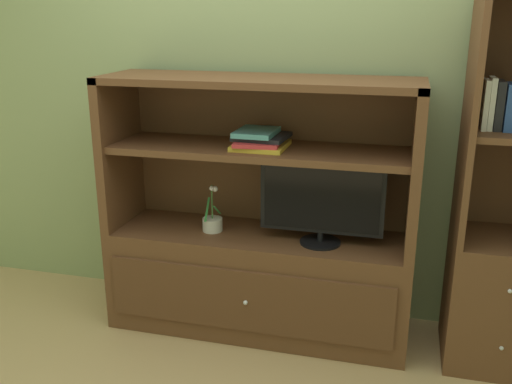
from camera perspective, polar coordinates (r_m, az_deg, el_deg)
ground_plane at (r=3.01m, az=-1.77°, el=-16.88°), size 8.00×8.00×0.00m
painted_rear_wall at (r=3.22m, az=1.85°, el=12.17°), size 6.00×0.10×2.80m
media_console at (r=3.14m, az=0.26°, el=-6.01°), size 1.63×0.51×1.39m
tv_monitor at (r=2.90m, az=6.56°, el=-1.02°), size 0.63×0.21×0.43m
potted_plant at (r=3.12m, az=-4.36°, el=-2.97°), size 0.11×0.12×0.26m
magazine_stack at (r=2.93m, az=0.37°, el=5.28°), size 0.28×0.31×0.09m
bookshelf_tall at (r=3.05m, az=23.56°, el=-5.58°), size 0.50×0.48×1.80m
upright_book_row at (r=2.84m, az=23.43°, el=8.04°), size 0.18×0.15×0.27m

